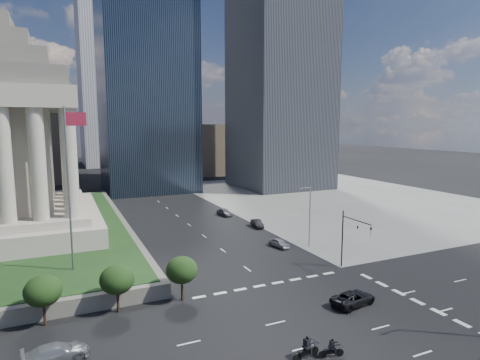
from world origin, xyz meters
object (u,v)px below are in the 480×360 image
street_lamp_north (309,213)px  motorcycle_lead (306,348)px  flagpole (70,180)px  suv_grey (56,353)px  pickup_truck (353,298)px  parked_sedan_far (225,212)px  parked_sedan_mid (257,224)px  parked_sedan_near (279,243)px  motorcycle_trail (331,348)px  traffic_signal_ne (351,233)px

street_lamp_north → motorcycle_lead: 32.38m
flagpole → suv_grey: (-2.14, -17.12, -12.35)m
pickup_truck → suv_grey: (-29.84, 1.75, 0.01)m
suv_grey → parked_sedan_far: parked_sedan_far is taller
parked_sedan_mid → flagpole: bearing=-145.4°
parked_sedan_near → motorcycle_trail: bearing=-120.5°
street_lamp_north → motorcycle_trail: size_ratio=4.42×
pickup_truck → parked_sedan_mid: 35.18m
flagpole → pickup_truck: 35.73m
traffic_signal_ne → parked_sedan_mid: traffic_signal_ne is taller
flagpole → suv_grey: 21.22m
suv_grey → pickup_truck: bearing=-101.8°
street_lamp_north → motorcycle_lead: (-18.02, -26.50, -4.63)m
motorcycle_lead → parked_sedan_mid: bearing=60.0°
suv_grey → motorcycle_lead: 21.02m
street_lamp_north → motorcycle_trail: (-15.90, -27.14, -4.82)m
pickup_truck → parked_sedan_mid: pickup_truck is taller
flagpole → parked_sedan_near: bearing=5.3°
parked_sedan_far → motorcycle_lead: (-14.15, -53.12, 0.24)m
motorcycle_trail → traffic_signal_ne: bearing=60.2°
pickup_truck → parked_sedan_near: size_ratio=1.34×
flagpole → motorcycle_trail: (19.26, -26.14, -12.27)m
flagpole → parked_sedan_far: 43.52m
flagpole → pickup_truck: size_ratio=3.67×
street_lamp_north → suv_grey: bearing=-154.1°
street_lamp_north → parked_sedan_near: street_lamp_north is taller
street_lamp_north → motorcycle_lead: street_lamp_north is taller
flagpole → motorcycle_lead: 33.02m
suv_grey → motorcycle_lead: bearing=-121.9°
parked_sedan_mid → motorcycle_lead: bearing=-102.2°
street_lamp_north → parked_sedan_mid: 15.76m
street_lamp_north → parked_sedan_near: (-4.33, 1.83, -4.97)m
street_lamp_north → pickup_truck: (-7.45, -19.88, -4.91)m
parked_sedan_far → street_lamp_north: bearing=-90.2°
parked_sedan_near → street_lamp_north: bearing=-31.7°
pickup_truck → motorcycle_lead: motorcycle_lead is taller
motorcycle_lead → motorcycle_trail: size_ratio=1.22×
pickup_truck → suv_grey: bearing=77.1°
pickup_truck → suv_grey: size_ratio=1.03×
suv_grey → traffic_signal_ne: bearing=-87.8°
motorcycle_trail → pickup_truck: bearing=54.5°
pickup_truck → parked_sedan_far: bearing=-14.0°
parked_sedan_mid → parked_sedan_far: (-2.04, 11.76, 0.07)m
flagpole → pickup_truck: (27.71, -18.88, -12.36)m
pickup_truck → suv_grey: suv_grey is taller
pickup_truck → parked_sedan_near: bearing=-17.7°
traffic_signal_ne → parked_sedan_near: size_ratio=1.97×
flagpole → street_lamp_north: size_ratio=2.00×
parked_sedan_far → motorcycle_lead: motorcycle_lead is taller
street_lamp_north → pickup_truck: bearing=-110.5°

